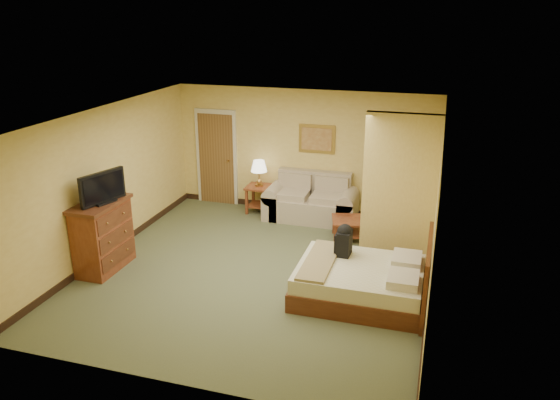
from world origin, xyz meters
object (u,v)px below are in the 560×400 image
at_px(dresser, 103,236).
at_px(bed, 364,281).
at_px(coffee_table, 349,225).
at_px(loveseat, 311,205).

bearing_deg(dresser, bed, 3.32).
xyz_separation_m(coffee_table, bed, (0.60, -2.13, -0.01)).
relative_size(loveseat, dresser, 1.58).
xyz_separation_m(coffee_table, dresser, (-3.70, -2.38, 0.31)).
distance_m(loveseat, dresser, 4.24).
height_order(loveseat, bed, bed).
distance_m(coffee_table, dresser, 4.40).
bearing_deg(loveseat, dresser, -130.71).
bearing_deg(dresser, coffee_table, 32.73).
xyz_separation_m(loveseat, coffee_table, (0.94, -0.83, -0.02)).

